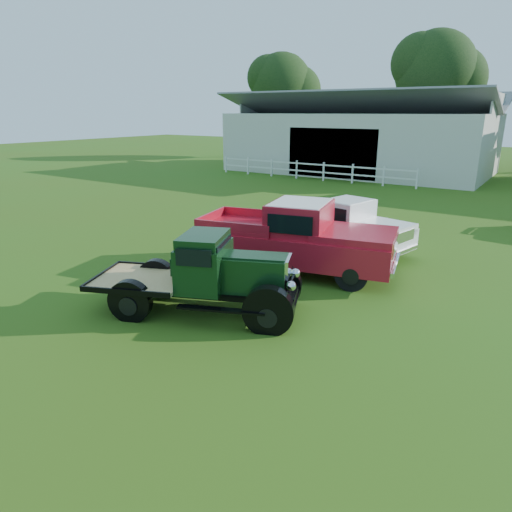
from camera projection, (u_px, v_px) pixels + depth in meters
The scene contains 8 objects.
ground at pixel (220, 312), 10.38m from camera, with size 120.00×120.00×0.00m, color #2D6415.
shed_left at pixel (360, 133), 33.85m from camera, with size 18.80×10.20×5.60m, color #B6B49D, non-canonical shape.
fence_rail at pixel (310, 170), 30.29m from camera, with size 14.20×0.16×1.20m, color white, non-canonical shape.
tree_a at pixel (281, 102), 44.47m from camera, with size 6.30×6.30×10.50m, color black, non-canonical shape.
tree_b at pixel (433, 94), 37.72m from camera, with size 6.90×6.90×11.50m, color black, non-canonical shape.
vintage_flatbed at pixel (201, 274), 10.11m from camera, with size 4.62×1.83×1.83m, color black, non-canonical shape.
red_pickup at pixel (295, 237), 12.70m from camera, with size 5.58×2.14×2.03m, color #B31527, non-canonical shape.
white_pickup at pixel (344, 225), 14.80m from camera, with size 4.47×1.74×1.64m, color white, non-canonical shape.
Camera 1 is at (5.96, -7.45, 4.36)m, focal length 32.00 mm.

